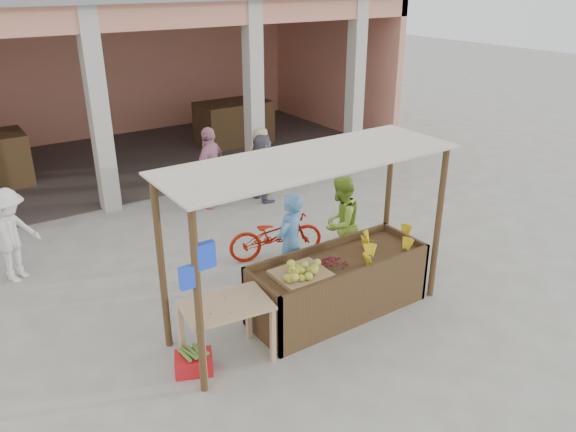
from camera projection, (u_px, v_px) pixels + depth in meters
ground at (309, 322)px, 7.91m from camera, size 60.00×60.00×0.00m
market_building at (98, 54)px, 13.66m from camera, size 14.40×6.40×4.20m
fruit_stall at (338, 287)px, 8.01m from camera, size 2.60×0.95×0.80m
stall_awning at (308, 190)px, 7.16m from camera, size 4.09×1.35×2.39m
banana_heap at (385, 243)px, 8.17m from camera, size 1.15×0.63×0.21m
melon_tray at (301, 271)px, 7.44m from camera, size 0.71×0.61×0.19m
berry_heap at (333, 260)px, 7.73m from camera, size 0.47×0.39×0.15m
side_table at (226, 314)px, 6.82m from camera, size 1.13×0.83×0.85m
papaya_pile at (225, 297)px, 6.72m from camera, size 0.70×0.40×0.20m
red_crate at (194, 363)px, 6.89m from camera, size 0.55×0.48×0.24m
plantain_bundle at (193, 353)px, 6.82m from camera, size 0.36×0.25×0.07m
produce_sacks at (282, 163)px, 13.39m from camera, size 0.88×0.83×0.67m
vendor_blue at (290, 240)px, 8.37m from camera, size 0.78×0.69×1.71m
vendor_green at (340, 221)px, 9.04m from camera, size 0.92×0.74×1.68m
motorcycle at (276, 234)px, 9.53m from camera, size 1.05×1.80×0.89m
shopper_a at (10, 232)px, 8.69m from camera, size 1.19×1.02×1.66m
shopper_b at (211, 165)px, 11.45m from camera, size 1.21×1.07×1.82m
shopper_c at (261, 158)px, 12.19m from camera, size 0.93×0.91×1.64m
shopper_d at (263, 166)px, 11.85m from camera, size 0.59×1.43×1.54m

